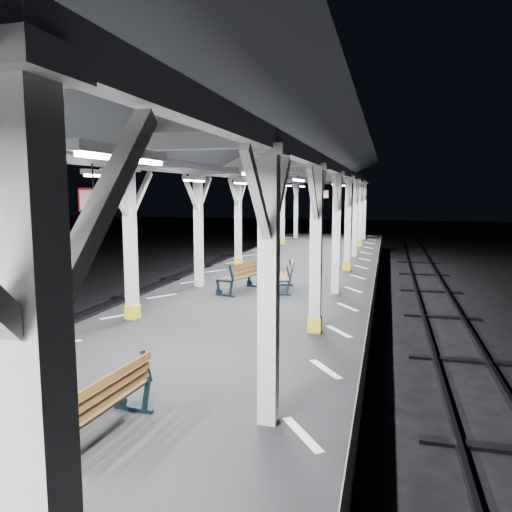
% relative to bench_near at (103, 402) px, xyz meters
% --- Properties ---
extents(ground, '(120.00, 120.00, 0.00)m').
position_rel_bench_near_xyz_m(ground, '(-0.30, 2.88, -1.44)').
color(ground, black).
rests_on(ground, ground).
extents(platform, '(6.00, 50.00, 1.00)m').
position_rel_bench_near_xyz_m(platform, '(-0.30, 2.88, -0.94)').
color(platform, black).
rests_on(platform, ground).
extents(hazard_stripes_left, '(1.00, 48.00, 0.01)m').
position_rel_bench_near_xyz_m(hazard_stripes_left, '(-2.75, 2.88, -0.44)').
color(hazard_stripes_left, silver).
rests_on(hazard_stripes_left, platform).
extents(hazard_stripes_right, '(1.00, 48.00, 0.01)m').
position_rel_bench_near_xyz_m(hazard_stripes_right, '(2.15, 2.88, -0.44)').
color(hazard_stripes_right, silver).
rests_on(hazard_stripes_right, platform).
extents(track_right, '(2.20, 60.00, 0.16)m').
position_rel_bench_near_xyz_m(track_right, '(4.70, 2.88, -1.36)').
color(track_right, '#2D2D33').
rests_on(track_right, ground).
extents(canopy, '(5.40, 49.00, 4.65)m').
position_rel_bench_near_xyz_m(canopy, '(-0.30, 2.86, 3.11)').
color(canopy, silver).
rests_on(canopy, platform).
extents(bench_near, '(0.67, 1.57, 0.83)m').
position_rel_bench_near_xyz_m(bench_near, '(0.00, 0.00, 0.00)').
color(bench_near, '#11242E').
rests_on(bench_near, platform).
extents(bench_mid, '(1.02, 1.71, 0.87)m').
position_rel_bench_near_xyz_m(bench_mid, '(-0.80, 8.40, 0.02)').
color(bench_mid, '#11242E').
rests_on(bench_mid, platform).
extents(bench_far, '(0.77, 1.56, 0.81)m').
position_rel_bench_near_xyz_m(bench_far, '(0.30, 8.90, -0.01)').
color(bench_far, '#11242E').
rests_on(bench_far, platform).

